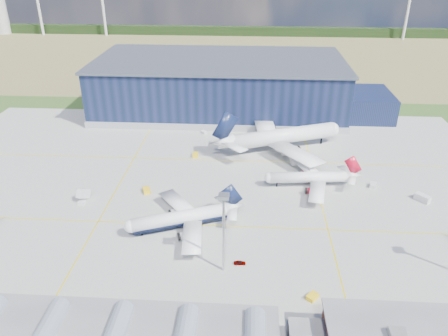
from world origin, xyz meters
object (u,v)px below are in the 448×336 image
airliner_red (309,172)px  gse_van_b (422,198)px  airliner_navy (180,211)px  light_mast_center (224,221)px  gse_tug_a (147,190)px  car_b (253,323)px  airstair (84,196)px  gse_cart_b (204,132)px  gse_tug_c (195,155)px  airliner_widebody (284,129)px  gse_cart_a (373,185)px  gse_tug_b (312,297)px  car_a (240,263)px  hangar (225,87)px

airliner_red → gse_van_b: size_ratio=6.92×
airliner_navy → airliner_red: 49.60m
light_mast_center → gse_van_b: light_mast_center is taller
gse_tug_a → car_b: bearing=-78.2°
gse_tug_a → airstair: 20.60m
gse_cart_b → gse_tug_c: bearing=-138.1°
airliner_widebody → gse_cart_a: 43.01m
gse_van_b → gse_cart_b: 94.88m
gse_tug_c → car_b: (23.45, -85.76, -0.15)m
gse_tug_b → gse_cart_b: 107.58m
gse_tug_b → car_a: gse_tug_b is taller
gse_cart_a → car_a: 63.69m
light_mast_center → airliner_widebody: light_mast_center is taller
light_mast_center → gse_tug_a: light_mast_center is taller
gse_cart_a → gse_cart_b: size_ratio=1.22×
gse_tug_a → car_a: size_ratio=1.14×
airliner_widebody → gse_tug_c: size_ratio=16.82×
airliner_navy → gse_tug_c: bearing=-109.8°
airliner_navy → gse_cart_a: (63.66, 29.24, -5.33)m
airliner_red → light_mast_center: bearing=54.4°
hangar → gse_van_b: size_ratio=28.92×
gse_cart_a → car_b: size_ratio=0.89×
airstair → gse_cart_b: bearing=78.1°
gse_tug_a → gse_cart_a: gse_tug_a is taller
airliner_widebody → gse_tug_b: (2.34, -85.97, -8.71)m
airliner_navy → gse_tug_b: 45.44m
gse_tug_b → car_b: bearing=-106.4°
airliner_widebody → gse_cart_b: bearing=134.7°
gse_cart_a → gse_van_b: 16.46m
gse_tug_b → airstair: bearing=-168.7°
gse_tug_b → car_b: 16.83m
hangar → gse_tug_b: 137.45m
gse_tug_c → airliner_red: bearing=-31.3°
airliner_red → car_a: (-22.52, -43.65, -5.11)m
airliner_red → gse_tug_b: bearing=79.6°
gse_cart_a → gse_van_b: bearing=-14.2°
hangar → gse_tug_a: bearing=-104.2°
gse_van_b → gse_cart_b: size_ratio=1.89×
gse_tug_a → car_b: size_ratio=1.02×
gse_cart_a → airstair: (-98.19, -15.08, 0.90)m
airliner_widebody → car_b: (-11.92, -94.91, -8.75)m
airliner_navy → gse_tug_a: airliner_navy is taller
car_b → car_a: bearing=-11.2°
airliner_red → airstair: bearing=5.0°
gse_van_b → gse_tug_c: bearing=119.7°
airliner_red → gse_van_b: airliner_red is taller
hangar → gse_tug_c: hangar is taller
airliner_widebody → car_a: bearing=-123.5°
car_b → gse_tug_a: bearing=12.0°
hangar → gse_van_b: 111.96m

